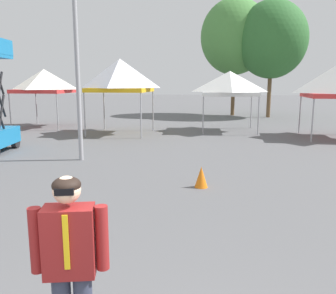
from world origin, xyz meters
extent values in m
cylinder|color=#9E9EA3|center=(-10.51, 15.84, 1.06)|extent=(0.06, 0.06, 2.12)
cylinder|color=#9E9EA3|center=(-7.80, 15.83, 1.06)|extent=(0.06, 0.06, 2.12)
cylinder|color=#9E9EA3|center=(-10.50, 18.54, 1.06)|extent=(0.06, 0.06, 2.12)
cylinder|color=#9E9EA3|center=(-7.79, 18.53, 1.06)|extent=(0.06, 0.06, 2.12)
pyramid|color=white|center=(-9.15, 17.18, 2.67)|extent=(2.85, 2.85, 1.11)
cube|color=red|center=(-9.15, 17.18, 2.02)|extent=(2.82, 2.82, 0.20)
cylinder|color=#9E9EA3|center=(-5.54, 13.97, 1.12)|extent=(0.06, 0.06, 2.25)
cylinder|color=#9E9EA3|center=(-2.87, 13.97, 1.12)|extent=(0.06, 0.06, 2.25)
cylinder|color=#9E9EA3|center=(-5.54, 16.64, 1.12)|extent=(0.06, 0.06, 2.25)
cylinder|color=#9E9EA3|center=(-2.86, 16.64, 1.12)|extent=(0.06, 0.06, 2.25)
pyramid|color=white|center=(-4.20, 15.31, 2.94)|extent=(2.81, 2.81, 1.38)
cube|color=yellow|center=(-4.20, 15.31, 2.15)|extent=(2.78, 2.78, 0.20)
cylinder|color=#9E9EA3|center=(-0.19, 15.71, 1.02)|extent=(0.06, 0.06, 2.03)
cylinder|color=#9E9EA3|center=(2.44, 15.88, 1.02)|extent=(0.06, 0.06, 2.03)
cylinder|color=#9E9EA3|center=(-0.36, 18.34, 1.02)|extent=(0.06, 0.06, 2.03)
cylinder|color=#9E9EA3|center=(2.27, 18.50, 1.02)|extent=(0.06, 0.06, 2.03)
pyramid|color=white|center=(1.04, 17.11, 2.55)|extent=(2.94, 2.94, 1.04)
cube|color=white|center=(1.04, 17.11, 1.93)|extent=(2.91, 2.91, 0.20)
cylinder|color=#9E9EA3|center=(4.51, 14.15, 1.02)|extent=(0.06, 0.06, 2.04)
cylinder|color=#9E9EA3|center=(4.54, 16.95, 1.02)|extent=(0.06, 0.06, 2.04)
cylinder|color=black|center=(-7.12, 10.87, 0.24)|extent=(0.26, 0.50, 0.48)
cylinder|color=black|center=(-7.08, 10.00, 1.25)|extent=(0.23, 0.90, 1.65)
cylinder|color=black|center=(-7.08, 10.00, 1.25)|extent=(0.23, 0.90, 1.65)
cube|color=maroon|center=(-0.37, 1.03, 1.22)|extent=(0.47, 0.34, 0.60)
cylinder|color=maroon|center=(-0.63, 0.96, 1.24)|extent=(0.11, 0.11, 0.56)
cylinder|color=maroon|center=(-0.10, 1.10, 1.24)|extent=(0.11, 0.11, 0.56)
sphere|color=beige|center=(-0.37, 1.03, 1.67)|extent=(0.23, 0.23, 0.23)
ellipsoid|color=black|center=(-0.37, 1.03, 1.71)|extent=(0.23, 0.23, 0.14)
cube|color=black|center=(-0.34, 0.93, 1.68)|extent=(0.15, 0.06, 0.06)
cube|color=yellow|center=(-0.33, 0.90, 1.27)|extent=(0.05, 0.02, 0.46)
cylinder|color=#9E9EA3|center=(-3.76, 9.26, 3.71)|extent=(0.14, 0.14, 7.42)
cylinder|color=brown|center=(3.92, 25.03, 1.74)|extent=(0.28, 0.28, 3.49)
ellipsoid|color=#2D662D|center=(3.92, 25.03, 5.45)|extent=(4.90, 4.90, 5.39)
cylinder|color=brown|center=(1.39, 26.20, 1.90)|extent=(0.28, 0.28, 3.80)
ellipsoid|color=#47843D|center=(1.39, 26.20, 5.82)|extent=(5.05, 5.05, 5.55)
cone|color=orange|center=(0.35, 6.79, 0.26)|extent=(0.32, 0.32, 0.51)
camera|label=1|loc=(0.89, -1.57, 2.53)|focal=38.02mm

